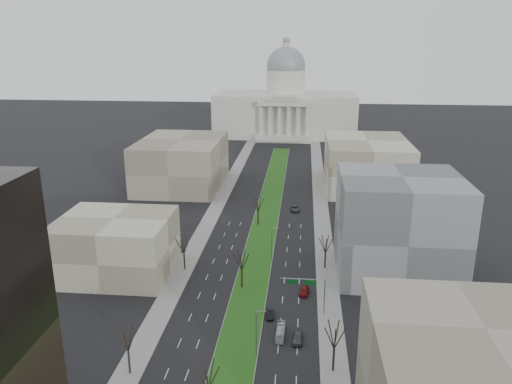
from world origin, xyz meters
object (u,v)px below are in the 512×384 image
Objects in this scene: car_grey_near at (298,338)px; car_red at (304,291)px; car_black at (270,313)px; box_van at (280,332)px; car_grey_far at (295,208)px.

car_grey_near is 1.00× the size of car_red.
box_van is (2.52, -6.70, 0.20)m from car_black.
car_red is 0.72× the size of box_van.
box_van is at bearing -75.82° from car_black.
car_grey_far is at bearing 80.37° from car_black.
box_van is at bearing -94.31° from car_grey_far.
box_van is at bearing 158.20° from car_grey_near.
box_van reaches higher than car_grey_near.
car_grey_far is (-2.10, 74.47, 0.01)m from car_grey_near.
car_red is 56.19m from car_grey_far.
car_red is at bearing -90.03° from car_grey_far.
car_red is 17.44m from box_van.
car_red is (6.98, 10.16, -0.03)m from car_black.
car_grey_near is 0.72× the size of box_van.
box_van reaches higher than car_grey_far.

